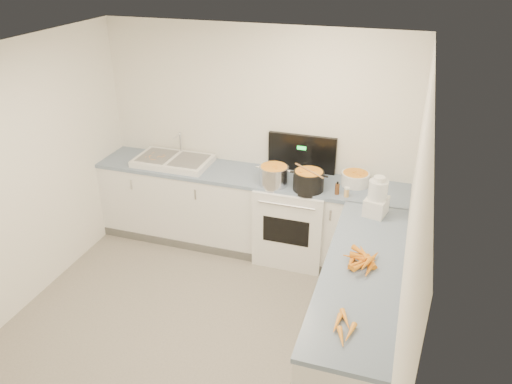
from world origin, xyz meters
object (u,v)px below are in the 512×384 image
(steel_pot, at_px, (274,176))
(food_processor, at_px, (377,198))
(black_pot, at_px, (308,181))
(extract_bottle, at_px, (337,189))
(stove, at_px, (293,218))
(mixing_bowl, at_px, (355,179))
(spice_jar, at_px, (347,193))
(sink, at_px, (173,161))

(steel_pot, relative_size, food_processor, 0.80)
(black_pot, bearing_deg, extract_bottle, -2.01)
(stove, bearing_deg, extract_bottle, -19.39)
(stove, height_order, mixing_bowl, stove)
(extract_bottle, xyz_separation_m, food_processor, (0.42, -0.30, 0.11))
(mixing_bowl, distance_m, food_processor, 0.65)
(mixing_bowl, xyz_separation_m, spice_jar, (-0.04, -0.30, -0.02))
(spice_jar, xyz_separation_m, food_processor, (0.32, -0.27, 0.12))
(sink, relative_size, extract_bottle, 7.51)
(sink, xyz_separation_m, mixing_bowl, (2.07, 0.09, 0.03))
(sink, bearing_deg, black_pot, -6.11)
(steel_pot, relative_size, mixing_bowl, 1.05)
(spice_jar, bearing_deg, food_processor, -41.00)
(steel_pot, xyz_separation_m, mixing_bowl, (0.82, 0.26, -0.03))
(steel_pot, xyz_separation_m, black_pot, (0.37, -0.01, -0.00))
(stove, relative_size, mixing_bowl, 4.64)
(extract_bottle, bearing_deg, sink, 174.52)
(steel_pot, distance_m, food_processor, 1.14)
(steel_pot, height_order, spice_jar, steel_pot)
(steel_pot, xyz_separation_m, food_processor, (1.09, -0.32, 0.07))
(food_processor, bearing_deg, extract_bottle, 144.21)
(food_processor, bearing_deg, black_pot, 156.60)
(steel_pot, height_order, black_pot, same)
(spice_jar, distance_m, food_processor, 0.44)
(extract_bottle, xyz_separation_m, spice_jar, (0.10, -0.03, -0.01))
(spice_jar, bearing_deg, stove, 161.46)
(extract_bottle, bearing_deg, food_processor, -35.79)
(black_pot, xyz_separation_m, extract_bottle, (0.30, -0.01, -0.04))
(sink, distance_m, extract_bottle, 1.94)
(stove, distance_m, steel_pot, 0.61)
(black_pot, distance_m, spice_jar, 0.41)
(black_pot, relative_size, mixing_bowl, 1.08)
(stove, distance_m, black_pot, 0.61)
(black_pot, distance_m, extract_bottle, 0.30)
(mixing_bowl, height_order, spice_jar, mixing_bowl)
(stove, relative_size, steel_pot, 4.40)
(sink, relative_size, mixing_bowl, 2.93)
(stove, height_order, black_pot, stove)
(steel_pot, distance_m, black_pot, 0.38)
(stove, xyz_separation_m, mixing_bowl, (0.62, 0.11, 0.53))
(stove, relative_size, sink, 1.58)
(steel_pot, relative_size, extract_bottle, 2.70)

